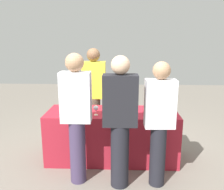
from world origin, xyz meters
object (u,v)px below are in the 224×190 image
wine_bottle_3 (121,103)px  wine_bottle_5 (151,102)px  wine_bottle_1 (71,101)px  wine_glass_1 (115,107)px  server_pouring (94,93)px  wine_bottle_6 (158,101)px  wine_bottle_0 (64,101)px  wine_glass_3 (152,109)px  wine_glass_2 (122,107)px  wine_glass_0 (96,108)px  wine_bottle_2 (109,102)px  ice_bucket (151,106)px  guest_1 (120,119)px  wine_bottle_4 (127,101)px  guest_0 (76,114)px  guest_2 (159,120)px

wine_bottle_3 → wine_bottle_5: bearing=12.2°
wine_bottle_1 → wine_glass_1: wine_bottle_1 is taller
server_pouring → wine_bottle_6: bearing=157.2°
wine_bottle_0 → server_pouring: bearing=47.7°
wine_glass_3 → wine_glass_2: bearing=167.7°
wine_bottle_1 → wine_bottle_6: size_ratio=1.09×
wine_bottle_5 → wine_glass_0: 0.88m
wine_bottle_0 → server_pouring: server_pouring is taller
wine_bottle_2 → ice_bucket: bearing=-9.7°
wine_glass_0 → guest_1: (0.34, -0.51, 0.02)m
wine_glass_2 → guest_1: 0.60m
wine_bottle_0 → wine_glass_1: size_ratio=2.22×
wine_bottle_0 → wine_bottle_3: (0.87, -0.06, -0.01)m
wine_bottle_6 → ice_bucket: 0.23m
wine_bottle_4 → server_pouring: 0.69m
guest_0 → guest_1: 0.54m
wine_bottle_1 → ice_bucket: bearing=-6.7°
wine_glass_2 → guest_1: size_ratio=0.08×
wine_glass_2 → wine_bottle_0: bearing=166.7°
wine_bottle_5 → guest_1: bearing=-118.6°
wine_bottle_2 → guest_1: size_ratio=0.20×
wine_bottle_5 → guest_2: guest_2 is taller
wine_bottle_1 → guest_0: (0.21, -0.74, 0.03)m
wine_bottle_1 → server_pouring: bearing=56.9°
wine_bottle_1 → wine_bottle_5: size_ratio=1.09×
wine_glass_3 → guest_1: guest_1 is taller
wine_bottle_6 → guest_2: guest_2 is taller
wine_bottle_4 → guest_2: size_ratio=0.22×
wine_glass_0 → wine_glass_2: (0.37, 0.09, -0.00)m
wine_bottle_0 → wine_bottle_2: size_ratio=1.03×
wine_bottle_0 → guest_1: bearing=-43.3°
wine_bottle_1 → wine_glass_3: 1.22m
wine_bottle_1 → wine_bottle_3: (0.75, -0.05, -0.01)m
wine_glass_0 → server_pouring: server_pouring is taller
wine_bottle_0 → wine_bottle_5: size_ratio=1.07×
guest_0 → guest_2: bearing=-2.0°
wine_bottle_2 → guest_0: (-0.37, -0.71, 0.03)m
wine_bottle_0 → ice_bucket: wine_bottle_0 is taller
wine_bottle_0 → wine_glass_0: (0.52, -0.30, -0.02)m
guest_0 → guest_1: bearing=-7.7°
wine_glass_0 → wine_glass_1: 0.27m
wine_bottle_0 → wine_glass_3: 1.33m
wine_glass_0 → guest_0: guest_0 is taller
wine_bottle_1 → ice_bucket: 1.20m
wine_bottle_5 → ice_bucket: bearing=-96.5°
wine_bottle_1 → wine_bottle_2: bearing=-3.5°
wine_bottle_2 → wine_bottle_3: bearing=-6.4°
wine_glass_2 → wine_bottle_2: bearing=138.1°
wine_bottle_6 → ice_bucket: bearing=-123.7°
wine_glass_1 → guest_0: guest_0 is taller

